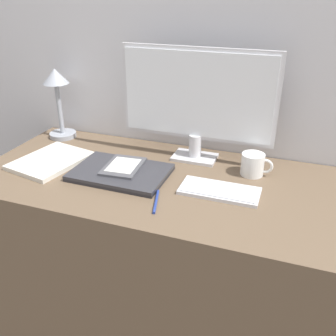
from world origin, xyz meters
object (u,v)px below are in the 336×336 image
(pen, at_px, (155,201))
(keyboard, at_px, (220,191))
(monitor, at_px, (197,100))
(coffee_mug, at_px, (253,164))
(notebook, at_px, (51,161))
(ereader, at_px, (123,166))
(laptop, at_px, (121,173))
(desk_lamp, at_px, (58,94))

(pen, bearing_deg, keyboard, 35.90)
(monitor, xyz_separation_m, keyboard, (0.15, -0.23, -0.23))
(keyboard, distance_m, coffee_mug, 0.19)
(keyboard, distance_m, notebook, 0.66)
(ereader, bearing_deg, monitor, 44.44)
(laptop, height_order, desk_lamp, desk_lamp)
(keyboard, relative_size, desk_lamp, 0.86)
(ereader, height_order, desk_lamp, desk_lamp)
(keyboard, bearing_deg, desk_lamp, 162.01)
(ereader, bearing_deg, laptop, -92.90)
(notebook, bearing_deg, pen, -15.44)
(monitor, xyz_separation_m, pen, (-0.03, -0.36, -0.23))
(monitor, height_order, desk_lamp, monitor)
(monitor, relative_size, notebook, 1.89)
(laptop, distance_m, desk_lamp, 0.51)
(notebook, height_order, pen, notebook)
(laptop, bearing_deg, monitor, 47.11)
(keyboard, bearing_deg, monitor, 123.18)
(coffee_mug, bearing_deg, pen, -131.31)
(keyboard, relative_size, laptop, 0.78)
(ereader, distance_m, desk_lamp, 0.50)
(monitor, height_order, coffee_mug, monitor)
(laptop, relative_size, coffee_mug, 2.96)
(laptop, relative_size, pen, 2.59)
(monitor, xyz_separation_m, desk_lamp, (-0.62, 0.02, -0.04))
(monitor, bearing_deg, laptop, -132.89)
(notebook, bearing_deg, monitor, 23.90)
(notebook, bearing_deg, ereader, 3.72)
(notebook, bearing_deg, keyboard, -0.33)
(laptop, distance_m, ereader, 0.03)
(keyboard, bearing_deg, laptop, 179.69)
(desk_lamp, bearing_deg, coffee_mug, -5.50)
(notebook, relative_size, pen, 2.38)
(ereader, xyz_separation_m, notebook, (-0.30, -0.02, -0.02))
(ereader, height_order, notebook, ereader)
(keyboard, relative_size, pen, 2.01)
(desk_lamp, relative_size, pen, 2.33)
(monitor, relative_size, desk_lamp, 1.93)
(monitor, distance_m, coffee_mug, 0.31)
(desk_lamp, xyz_separation_m, coffee_mug, (0.85, -0.08, -0.16))
(keyboard, distance_m, ereader, 0.36)
(monitor, height_order, notebook, monitor)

